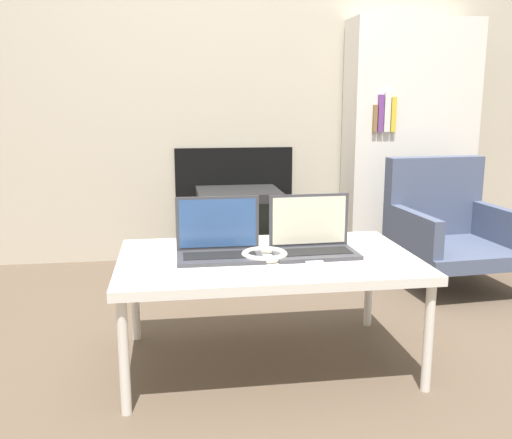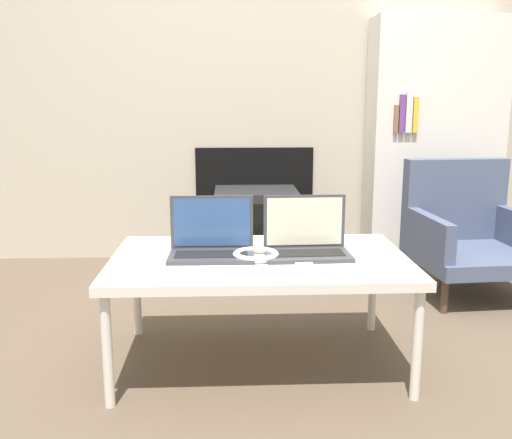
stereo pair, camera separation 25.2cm
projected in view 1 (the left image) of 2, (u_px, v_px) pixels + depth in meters
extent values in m
plane|color=brown|center=(275.00, 385.00, 2.15)|extent=(14.00, 14.00, 0.00)
cube|color=#B7AD99|center=(225.00, 62.00, 3.69)|extent=(7.00, 0.06, 2.60)
cube|color=black|center=(234.00, 203.00, 3.85)|extent=(0.79, 0.03, 0.75)
cube|color=silver|center=(267.00, 261.00, 2.25)|extent=(1.16, 0.72, 0.04)
cylinder|color=silver|center=(124.00, 358.00, 1.91)|extent=(0.04, 0.04, 0.41)
cylinder|color=silver|center=(428.00, 338.00, 2.07)|extent=(0.04, 0.04, 0.41)
cylinder|color=silver|center=(135.00, 295.00, 2.53)|extent=(0.04, 0.04, 0.41)
cylinder|color=silver|center=(369.00, 284.00, 2.69)|extent=(0.04, 0.04, 0.41)
cube|color=#38383D|center=(220.00, 257.00, 2.20)|extent=(0.33, 0.20, 0.02)
cube|color=black|center=(220.00, 255.00, 2.20)|extent=(0.28, 0.11, 0.00)
cube|color=#38383D|center=(218.00, 223.00, 2.27)|extent=(0.33, 0.01, 0.22)
cube|color=#2D4C7F|center=(218.00, 223.00, 2.27)|extent=(0.31, 0.01, 0.19)
cube|color=#38383D|center=(315.00, 254.00, 2.26)|extent=(0.34, 0.21, 0.02)
cube|color=black|center=(315.00, 251.00, 2.26)|extent=(0.29, 0.12, 0.00)
cube|color=#38383D|center=(309.00, 220.00, 2.33)|extent=(0.33, 0.02, 0.22)
cube|color=beige|center=(309.00, 220.00, 2.32)|extent=(0.31, 0.01, 0.19)
torus|color=beige|center=(264.00, 255.00, 2.22)|extent=(0.18, 0.18, 0.03)
cube|color=silver|center=(317.00, 265.00, 2.11)|extent=(0.07, 0.15, 0.01)
cube|color=black|center=(238.00, 228.00, 3.66)|extent=(0.52, 0.43, 0.50)
cube|color=black|center=(243.00, 236.00, 3.44)|extent=(0.43, 0.01, 0.39)
cube|color=#47516B|center=(454.00, 251.00, 3.22)|extent=(0.64, 0.67, 0.08)
cube|color=#47516B|center=(433.00, 196.00, 3.42)|extent=(0.60, 0.14, 0.47)
cube|color=#47516B|center=(412.00, 229.00, 3.14)|extent=(0.10, 0.57, 0.20)
cube|color=#47516B|center=(498.00, 225.00, 3.25)|extent=(0.10, 0.57, 0.20)
cylinder|color=#4C3828|center=(433.00, 290.00, 2.96)|extent=(0.04, 0.04, 0.18)
cylinder|color=#4C3828|center=(394.00, 262.00, 3.47)|extent=(0.04, 0.04, 0.18)
cylinder|color=#4C3828|center=(469.00, 259.00, 3.54)|extent=(0.04, 0.04, 0.18)
cube|color=silver|center=(409.00, 142.00, 3.78)|extent=(0.83, 0.30, 1.56)
cube|color=brown|center=(375.00, 118.00, 3.55)|extent=(0.02, 0.02, 0.17)
cube|color=#6B387F|center=(381.00, 113.00, 3.54)|extent=(0.03, 0.02, 0.23)
cube|color=silver|center=(387.00, 112.00, 3.55)|extent=(0.04, 0.02, 0.24)
cube|color=gold|center=(393.00, 114.00, 3.56)|extent=(0.03, 0.02, 0.21)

